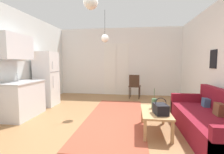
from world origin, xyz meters
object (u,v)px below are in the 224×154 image
Objects in this scene: refrigerator at (47,79)px; accent_chair at (135,85)px; bamboo_vase at (154,103)px; handbag at (161,109)px; pendant_lamp_far at (105,38)px; coffee_table at (155,114)px; couch at (213,123)px; pendant_lamp_near at (91,2)px.

refrigerator is 3.09m from accent_chair.
handbag is at bearing -79.93° from bamboo_vase.
pendant_lamp_far is (1.93, -0.32, 1.17)m from refrigerator.
bamboo_vase is (-0.00, 0.22, 0.15)m from coffee_table.
refrigerator is (-3.23, 1.77, 0.33)m from handbag.
pendant_lamp_far is at bearing 71.10° from accent_chair.
couch reaches higher than handbag.
accent_chair is at bearing 79.61° from pendant_lamp_near.
pendant_lamp_near and pendant_lamp_far have the same top height.
coffee_table is at bearing 172.54° from couch.
couch is 3.15m from pendant_lamp_far.
pendant_lamp_far is (-1.29, 1.44, 1.51)m from handbag.
refrigerator reaches higher than bamboo_vase.
coffee_table is (-0.99, 0.13, 0.09)m from couch.
bamboo_vase is at bearing 100.07° from handbag.
bamboo_vase reaches higher than handbag.
accent_chair is 2.40m from pendant_lamp_far.
couch is 2.50× the size of pendant_lamp_far.
pendant_lamp_far is (-2.22, 1.40, 1.75)m from couch.
accent_chair is at bearing 98.52° from handbag.
pendant_lamp_near is at bearing 87.16° from accent_chair.
couch is at bearing -19.62° from bamboo_vase.
pendant_lamp_near reaches higher than accent_chair.
pendant_lamp_far reaches higher than coffee_table.
pendant_lamp_far is at bearing 94.32° from pendant_lamp_near.
couch is 6.23× the size of handbag.
refrigerator is at bearing 156.51° from bamboo_vase.
handbag is (0.07, -0.39, -0.00)m from bamboo_vase.
pendant_lamp_far is at bearing 133.94° from coffee_table.
couch is 4.53m from refrigerator.
pendant_lamp_near is at bearing -163.32° from couch.
couch reaches higher than bamboo_vase.
refrigerator is at bearing 153.20° from coffee_table.
coffee_table is 0.57× the size of refrigerator.
refrigerator is at bearing 151.31° from handbag.
refrigerator reaches higher than coffee_table.
coffee_table is at bearing -89.19° from bamboo_vase.
pendant_lamp_far is at bearing 147.67° from couch.
handbag is at bearing -177.54° from couch.
pendant_lamp_far reaches higher than refrigerator.
accent_chair reaches higher than coffee_table.
couch is 2.93m from pendant_lamp_near.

